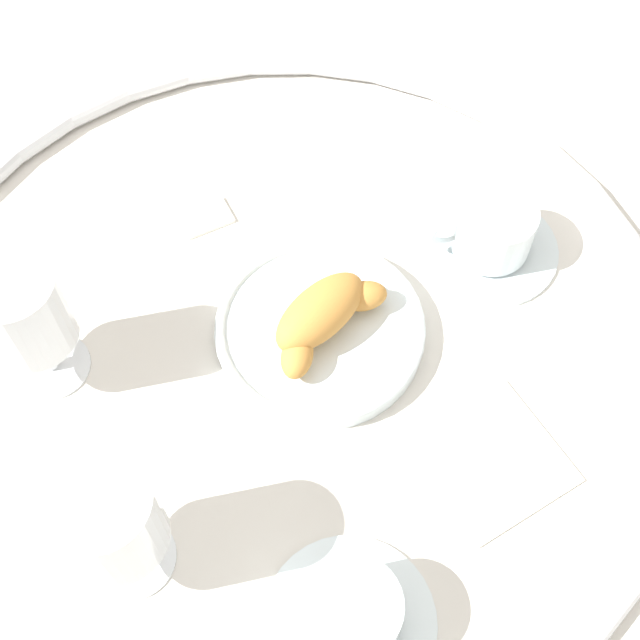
{
  "coord_description": "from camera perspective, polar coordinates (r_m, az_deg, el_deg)",
  "views": [
    {
      "loc": [
        0.33,
        0.21,
        0.7
      ],
      "look_at": [
        -0.03,
        0.03,
        0.03
      ],
      "focal_mm": 48.85,
      "sensor_mm": 36.0,
      "label": 1
    }
  ],
  "objects": [
    {
      "name": "juice_glass_left",
      "position": [
        0.75,
        -18.89,
        0.45
      ],
      "size": [
        0.08,
        0.08,
        0.14
      ],
      "color": "white",
      "rests_on": "ground_plane"
    },
    {
      "name": "sugar_packet",
      "position": [
        0.88,
        -7.5,
        6.73
      ],
      "size": [
        0.06,
        0.06,
        0.01
      ],
      "primitive_type": "cube",
      "rotation": [
        0.0,
        0.0,
        -0.63
      ],
      "color": "white",
      "rests_on": "ground_plane"
    },
    {
      "name": "juice_glass_right",
      "position": [
        0.65,
        -13.56,
        -12.71
      ],
      "size": [
        0.08,
        0.08,
        0.14
      ],
      "color": "white",
      "rests_on": "ground_plane"
    },
    {
      "name": "croissant_large",
      "position": [
        0.77,
        0.17,
        0.32
      ],
      "size": [
        0.13,
        0.09,
        0.04
      ],
      "color": "#CC893D",
      "rests_on": "pastry_plate"
    },
    {
      "name": "folded_napkin",
      "position": [
        0.76,
        11.28,
        -8.93
      ],
      "size": [
        0.15,
        0.15,
        0.01
      ],
      "primitive_type": "cube",
      "rotation": [
        0.0,
        0.0,
        -0.55
      ],
      "color": "silver",
      "rests_on": "ground_plane"
    },
    {
      "name": "pastry_plate",
      "position": [
        0.79,
        -0.0,
        -0.65
      ],
      "size": [
        0.19,
        0.19,
        0.02
      ],
      "color": "silver",
      "rests_on": "ground_plane"
    },
    {
      "name": "ground_plane",
      "position": [
        0.8,
        -2.77,
        -1.7
      ],
      "size": [
        2.2,
        2.2,
        0.0
      ],
      "primitive_type": "plane",
      "color": "silver"
    },
    {
      "name": "coffee_cup_far",
      "position": [
        0.85,
        11.16,
        5.53
      ],
      "size": [
        0.14,
        0.14,
        0.06
      ],
      "color": "silver",
      "rests_on": "ground_plane"
    },
    {
      "name": "table_chrome_rim",
      "position": [
        0.79,
        -2.81,
        -1.27
      ],
      "size": [
        0.73,
        0.73,
        0.02
      ],
      "primitive_type": "torus",
      "color": "silver",
      "rests_on": "ground_plane"
    },
    {
      "name": "coffee_cup_near",
      "position": [
        0.69,
        1.92,
        -18.85
      ],
      "size": [
        0.14,
        0.14,
        0.06
      ],
      "color": "silver",
      "rests_on": "ground_plane"
    }
  ]
}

